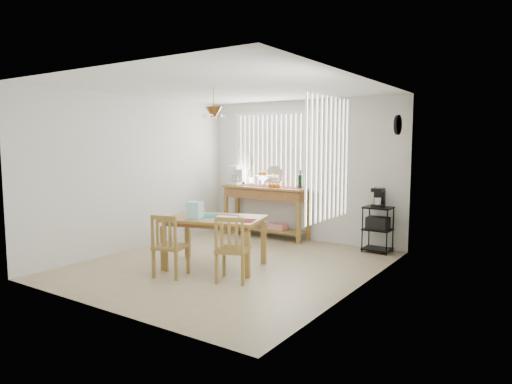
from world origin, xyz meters
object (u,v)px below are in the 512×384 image
Objects in this scene: wire_cart at (378,225)px; cart_items at (379,198)px; sideboard at (266,199)px; dining_table at (215,223)px; chair_right at (232,249)px; chair_left at (169,246)px.

cart_items is at bearing 90.00° from wire_cart.
sideboard reaches higher than dining_table.
cart_items is 2.89m from chair_right.
cart_items is at bearing 57.62° from chair_left.
cart_items is 0.36× the size of chair_right.
chair_right is at bearing -34.16° from dining_table.
chair_left is at bearing -122.38° from cart_items.
chair_left is 0.98× the size of chair_right.
chair_left is at bearing -122.45° from wire_cart.
chair_left is (0.31, -2.93, -0.32)m from sideboard.
cart_items is (0.00, 0.01, 0.45)m from wire_cart.
wire_cart is at bearing 52.94° from dining_table.
wire_cart is at bearing -90.00° from cart_items.
cart_items is 2.80m from dining_table.
wire_cart is 0.45m from cart_items.
sideboard is at bearing 113.64° from chair_right.
chair_right is (0.84, 0.29, 0.01)m from chair_left.
chair_left is at bearing -83.90° from sideboard.
dining_table is (-1.67, -2.22, 0.20)m from wire_cart.
chair_left is at bearing -160.78° from chair_right.
wire_cart is 2.85m from chair_right.
wire_cart is 0.89× the size of chair_left.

